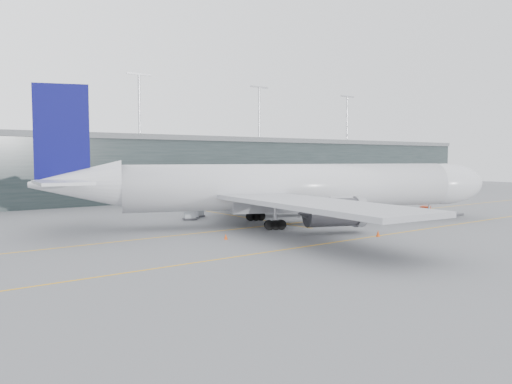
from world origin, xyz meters
TOP-DOWN VIEW (x-y plane):
  - ground at (0.00, 0.00)m, footprint 320.00×320.00m
  - taxiline_a at (0.00, -4.00)m, footprint 160.00×0.25m
  - taxiline_b at (0.00, -20.00)m, footprint 160.00×0.25m
  - taxiline_lead_main at (5.00, 20.00)m, footprint 0.25×60.00m
  - terminal at (-0.00, 58.00)m, footprint 240.00×36.00m
  - main_aircraft at (5.40, -4.50)m, footprint 67.61×62.47m
  - jet_bridge at (20.39, 26.93)m, footprint 8.38×48.21m
  - gse_cart at (31.90, -10.09)m, footprint 2.67×2.20m
  - baggage_dolly at (35.49, -13.03)m, footprint 3.63×3.04m
  - uld_a at (-4.05, 9.02)m, footprint 2.67×2.41m
  - uld_b at (-2.59, 10.43)m, footprint 2.30×2.07m
  - uld_c at (-1.17, 11.59)m, footprint 2.54×2.23m
  - cone_nose at (32.49, -4.88)m, footprint 0.50×0.50m
  - cone_wing_stbd at (6.67, -20.32)m, footprint 0.51×0.51m
  - cone_wing_port at (9.76, 12.57)m, footprint 0.48×0.48m
  - cone_tail at (-10.06, -10.50)m, footprint 0.44×0.44m

SIDE VIEW (x-z plane):
  - ground at x=0.00m, z-range 0.00..0.00m
  - taxiline_a at x=0.00m, z-range 0.00..0.02m
  - taxiline_b at x=0.00m, z-range 0.00..0.02m
  - taxiline_lead_main at x=5.00m, z-range 0.00..0.02m
  - baggage_dolly at x=35.49m, z-range 0.03..0.37m
  - cone_tail at x=-10.06m, z-range 0.00..0.70m
  - cone_wing_port at x=9.76m, z-range 0.00..0.76m
  - cone_nose at x=32.49m, z-range 0.00..0.79m
  - cone_wing_stbd at x=6.67m, z-range 0.00..0.80m
  - gse_cart at x=31.90m, z-range 0.09..1.65m
  - uld_b at x=-2.59m, z-range 0.04..1.77m
  - uld_c at x=-1.17m, z-range 0.05..2.02m
  - uld_a at x=-4.05m, z-range 0.05..2.04m
  - jet_bridge at x=20.39m, z-range 1.83..9.16m
  - main_aircraft at x=5.40m, z-range -4.33..15.42m
  - terminal at x=0.00m, z-range -6.88..22.12m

